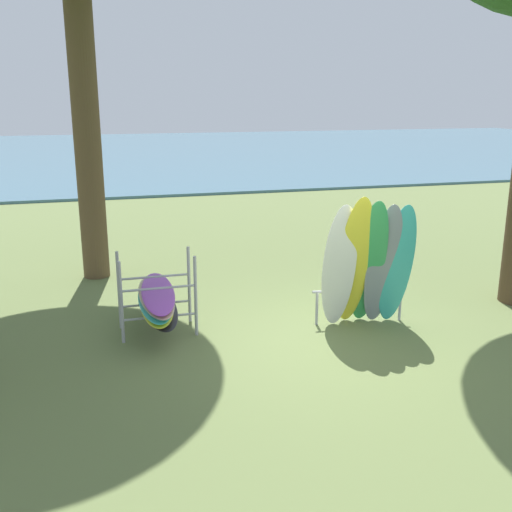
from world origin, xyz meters
The scene contains 4 objects.
ground_plane centered at (0.00, 0.00, 0.00)m, with size 80.00×80.00×0.00m, color olive.
lake_water centered at (0.00, 31.73, 0.05)m, with size 80.00×36.00×0.10m, color #477084.
leaning_board_pile centered at (0.81, 0.36, 1.03)m, with size 1.54×0.94×2.18m.
board_storage_rack centered at (-2.35, 1.10, 0.52)m, with size 1.15×2.13×1.25m.
Camera 1 is at (-3.22, -7.68, 3.56)m, focal length 41.93 mm.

